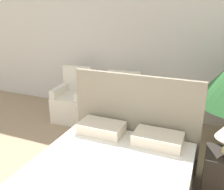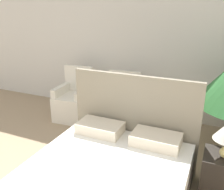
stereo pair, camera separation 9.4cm
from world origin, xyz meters
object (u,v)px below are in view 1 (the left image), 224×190
(bed, at_px, (104,189))
(armchair_near_window_right, at_px, (120,112))
(nightstand, at_px, (224,175))
(armchair_near_window_left, at_px, (72,104))

(bed, bearing_deg, armchair_near_window_right, 106.09)
(bed, distance_m, nightstand, 1.35)
(nightstand, bearing_deg, armchair_near_window_left, 156.61)
(bed, distance_m, armchair_near_window_right, 1.95)
(armchair_near_window_left, bearing_deg, nightstand, -27.93)
(bed, bearing_deg, armchair_near_window_left, 128.93)
(bed, bearing_deg, nightstand, 32.48)
(bed, height_order, nightstand, bed)
(armchair_near_window_right, bearing_deg, bed, -81.62)
(bed, xyz_separation_m, armchair_near_window_right, (-0.54, 1.88, 0.03))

